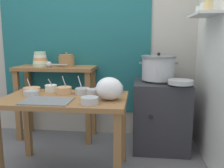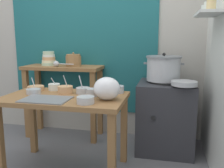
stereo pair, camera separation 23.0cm
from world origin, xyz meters
name	(u,v)px [view 1 (the left image)]	position (x,y,z in m)	size (l,w,h in m)	color
wall_back	(94,33)	(0.08, 1.10, 1.30)	(4.40, 0.12, 2.60)	#B2ADA3
prep_table	(65,109)	(0.02, 0.03, 0.61)	(1.10, 0.66, 0.72)	olive
back_shelf_table	(56,85)	(-0.34, 0.83, 0.68)	(0.96, 0.40, 0.90)	olive
stove_block	(160,114)	(0.92, 0.70, 0.38)	(0.60, 0.61, 0.78)	#2D2D33
steamer_pot	(158,68)	(0.88, 0.72, 0.92)	(0.43, 0.38, 0.30)	#B7BABF
clay_pot	(67,61)	(-0.20, 0.83, 0.97)	(0.19, 0.19, 0.17)	olive
bowl_stack_enamel	(40,60)	(-0.53, 0.85, 0.98)	(0.18, 0.18, 0.18)	#B7D1AD
ladle	(50,64)	(-0.38, 0.74, 0.94)	(0.27, 0.07, 0.07)	#B7BABF
serving_tray	(47,101)	(-0.08, -0.14, 0.72)	(0.40, 0.28, 0.01)	slate
plastic_bag	(109,89)	(0.42, -0.02, 0.82)	(0.23, 0.20, 0.20)	white
wide_pan	(180,82)	(1.08, 0.46, 0.80)	(0.25, 0.25, 0.04)	#B7BABF
prep_bowl_0	(51,88)	(-0.19, 0.25, 0.76)	(0.11, 0.11, 0.13)	silver
prep_bowl_1	(32,89)	(-0.37, 0.21, 0.74)	(0.16, 0.16, 0.13)	tan
prep_bowl_2	(101,90)	(0.31, 0.21, 0.75)	(0.13, 0.13, 0.05)	#B7BABF
prep_bowl_3	(31,93)	(-0.30, 0.05, 0.75)	(0.13, 0.13, 0.05)	#B7BABF
prep_bowl_4	(90,100)	(0.29, -0.18, 0.75)	(0.14, 0.14, 0.06)	#B7BABF
prep_bowl_5	(82,91)	(0.15, 0.17, 0.75)	(0.14, 0.14, 0.17)	#B7BABF
prep_bowl_6	(117,89)	(0.46, 0.26, 0.76)	(0.12, 0.12, 0.07)	#B7BABF
prep_bowl_7	(64,90)	(-0.02, 0.15, 0.76)	(0.14, 0.14, 0.18)	tan
prep_bowl_8	(93,93)	(0.27, 0.08, 0.76)	(0.11, 0.11, 0.07)	#B7BABF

